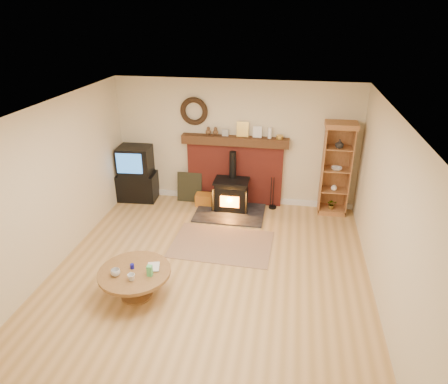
% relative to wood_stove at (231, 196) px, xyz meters
% --- Properties ---
extents(ground, '(5.50, 5.50, 0.00)m').
position_rel_wood_stove_xyz_m(ground, '(0.01, -2.27, -0.32)').
color(ground, '#B1864A').
rests_on(ground, ground).
extents(room_shell, '(5.02, 5.52, 2.61)m').
position_rel_wood_stove_xyz_m(room_shell, '(-0.01, -2.17, 1.40)').
color(room_shell, beige).
rests_on(room_shell, ground).
extents(chimney_breast, '(2.20, 0.22, 1.78)m').
position_rel_wood_stove_xyz_m(chimney_breast, '(0.01, 0.40, 0.48)').
color(chimney_breast, maroon).
rests_on(chimney_breast, ground).
extents(wood_stove, '(1.40, 1.00, 1.22)m').
position_rel_wood_stove_xyz_m(wood_stove, '(0.00, 0.00, 0.00)').
color(wood_stove, black).
rests_on(wood_stove, ground).
extents(area_rug, '(1.80, 1.27, 0.01)m').
position_rel_wood_stove_xyz_m(area_rug, '(0.05, -1.36, -0.31)').
color(area_rug, brown).
rests_on(area_rug, ground).
extents(tv_unit, '(0.85, 0.63, 1.20)m').
position_rel_wood_stove_xyz_m(tv_unit, '(-2.11, 0.20, 0.26)').
color(tv_unit, black).
rests_on(tv_unit, ground).
extents(curio_cabinet, '(0.61, 0.44, 1.90)m').
position_rel_wood_stove_xyz_m(curio_cabinet, '(2.05, 0.29, 0.63)').
color(curio_cabinet, brown).
rests_on(curio_cabinet, ground).
extents(firelog_box, '(0.41, 0.26, 0.25)m').
position_rel_wood_stove_xyz_m(firelog_box, '(-0.58, 0.13, -0.19)').
color(firelog_box, gold).
rests_on(firelog_box, ground).
extents(leaning_painting, '(0.54, 0.14, 0.64)m').
position_rel_wood_stove_xyz_m(leaning_painting, '(-0.96, 0.28, 0.00)').
color(leaning_painting, black).
rests_on(leaning_painting, ground).
extents(fire_tools, '(0.16, 0.16, 0.70)m').
position_rel_wood_stove_xyz_m(fire_tools, '(0.85, 0.23, -0.21)').
color(fire_tools, black).
rests_on(fire_tools, ground).
extents(coffee_table, '(1.04, 1.04, 0.60)m').
position_rel_wood_stove_xyz_m(coffee_table, '(-0.94, -2.95, 0.04)').
color(coffee_table, brown).
rests_on(coffee_table, ground).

